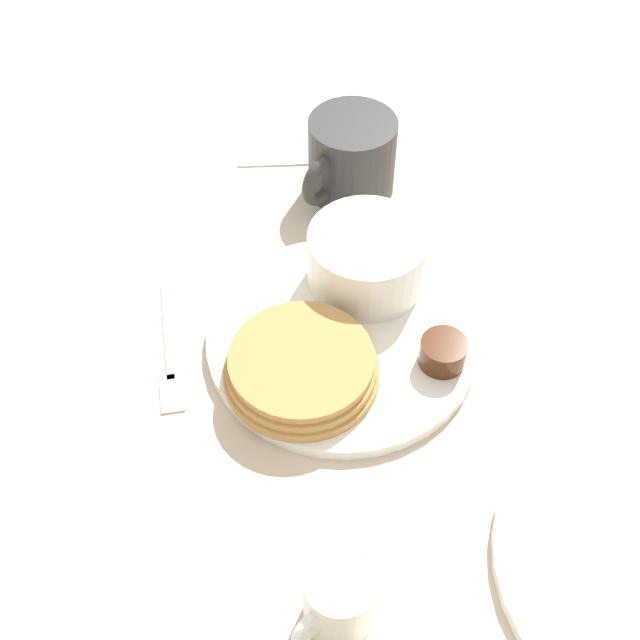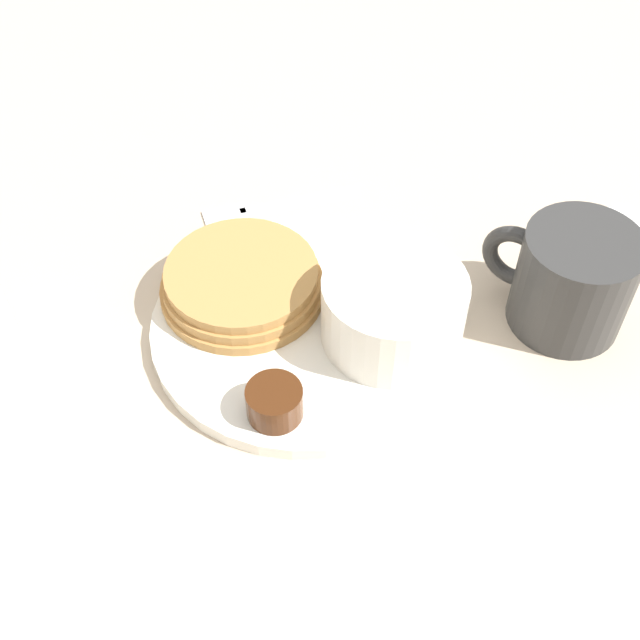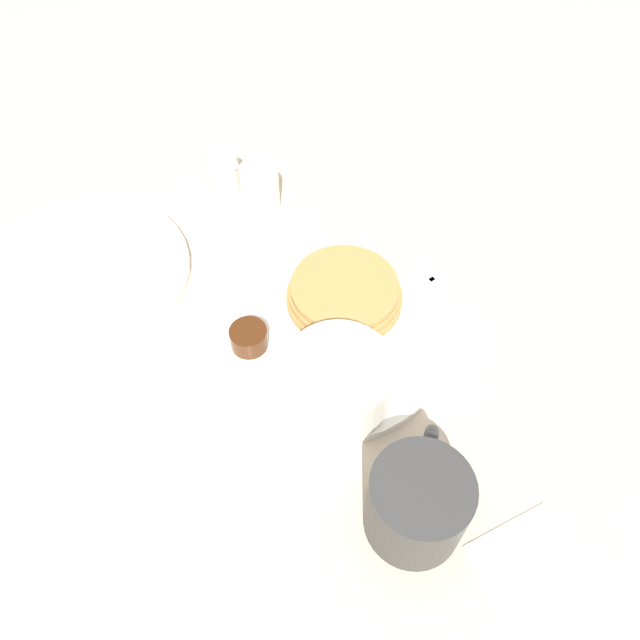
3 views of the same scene
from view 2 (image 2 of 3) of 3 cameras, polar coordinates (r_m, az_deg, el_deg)
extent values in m
plane|color=#C6B299|center=(0.64, -1.13, -0.70)|extent=(4.00, 4.00, 0.00)
cylinder|color=white|center=(0.64, -1.14, -0.35)|extent=(0.24, 0.24, 0.01)
cylinder|color=#B78447|center=(0.65, -5.52, 2.20)|extent=(0.13, 0.13, 0.01)
cylinder|color=#B78447|center=(0.64, -5.57, 2.75)|extent=(0.13, 0.13, 0.01)
cylinder|color=#B78447|center=(0.64, -5.63, 3.32)|extent=(0.12, 0.12, 0.01)
cylinder|color=white|center=(0.60, 5.23, 0.76)|extent=(0.11, 0.11, 0.06)
cylinder|color=white|center=(0.58, 5.40, 2.37)|extent=(0.09, 0.09, 0.01)
cylinder|color=#47230F|center=(0.57, -3.25, -5.85)|extent=(0.04, 0.04, 0.03)
cylinder|color=white|center=(0.60, 6.67, -1.41)|extent=(0.04, 0.04, 0.03)
sphere|color=white|center=(0.59, 6.84, -0.19)|extent=(0.02, 0.02, 0.02)
cylinder|color=#333333|center=(0.65, 17.59, 2.65)|extent=(0.09, 0.09, 0.08)
torus|color=#333333|center=(0.65, 13.76, 4.41)|extent=(0.05, 0.05, 0.06)
cube|color=silver|center=(0.75, -1.57, 8.57)|extent=(0.01, 0.11, 0.00)
cube|color=silver|center=(0.74, -6.78, 7.50)|extent=(0.02, 0.04, 0.00)
cube|color=white|center=(0.75, 19.97, 5.20)|extent=(0.10, 0.08, 0.00)
camera|label=1|loc=(0.60, -67.23, 34.57)|focal=45.00mm
camera|label=3|loc=(0.47, 70.10, 36.26)|focal=35.00mm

